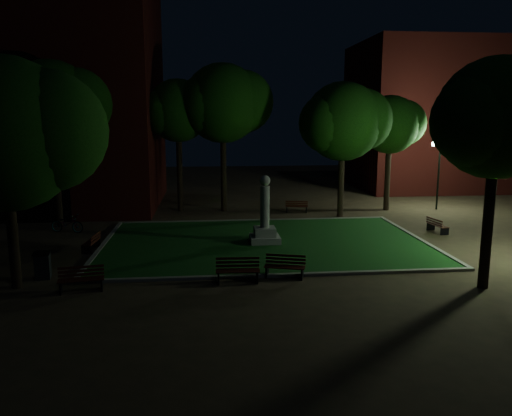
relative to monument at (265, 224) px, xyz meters
The scene contains 23 objects.
ground 2.22m from the monument, 90.00° to the right, with size 80.00×80.00×0.00m, color #403121.
lawn 0.92m from the monument, ahead, with size 15.00×10.00×0.08m, color #154615.
lawn_kerb 0.90m from the monument, ahead, with size 15.40×10.40×0.12m.
monument is the anchor object (origin of this frame).
building_main 20.77m from the monument, 143.38° to the left, with size 20.00×12.00×15.00m.
building_far 25.95m from the monument, 45.00° to the left, with size 16.00×10.00×12.00m, color #531410.
tree_west 11.69m from the monument, 150.09° to the right, with size 6.46×5.27×8.04m.
tree_north_wl 11.24m from the monument, 116.03° to the left, with size 4.79×3.91×8.31m.
tree_north_er 9.39m from the monument, 48.02° to the left, with size 5.70×4.65×8.03m.
tree_ne 12.77m from the monument, 41.32° to the left, with size 4.52×3.69×7.34m.
tree_se 11.13m from the monument, 44.76° to the right, with size 5.03×4.11×7.99m.
tree_nw 13.06m from the monument, 155.50° to the left, with size 5.90×4.81×8.97m.
tree_far_north 10.50m from the monument, 100.10° to the left, with size 6.03×4.92×9.27m.
lamppost_nw 14.29m from the monument, 144.68° to the left, with size 1.18×0.28×4.16m.
lamppost_ne 14.64m from the monument, 32.33° to the left, with size 1.18×0.28×4.41m.
bench_near_left 5.79m from the monument, 106.61° to the right, with size 1.62×0.62×0.88m.
bench_near_right 5.19m from the monument, 88.22° to the right, with size 1.61×0.94×0.84m.
bench_west_near 9.29m from the monument, 140.21° to the right, with size 1.60×0.79×0.84m.
bench_left_side 7.98m from the monument, behind, with size 0.61×1.42×0.76m.
bench_right_side 9.35m from the monument, ahead, with size 0.69×1.44×0.76m.
bench_far_side 8.15m from the monument, 68.91° to the left, with size 1.46×0.76×0.77m.
trash_bin 9.93m from the monument, 153.69° to the right, with size 0.67×0.67×1.01m.
bicycle 10.58m from the monument, 161.77° to the left, with size 0.64×1.82×0.96m, color black.
Camera 1 is at (-2.72, -21.05, 5.98)m, focal length 35.00 mm.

